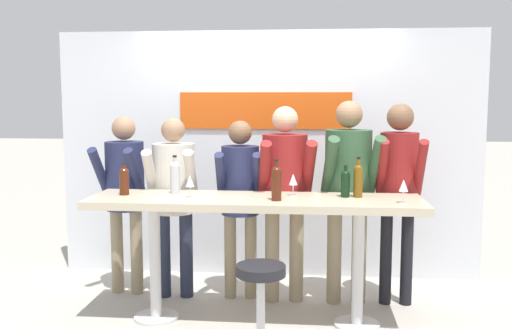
# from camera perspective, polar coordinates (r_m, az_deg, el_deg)

# --- Properties ---
(ground_plane) EXTENTS (40.00, 40.00, 0.00)m
(ground_plane) POSITION_cam_1_polar(r_m,az_deg,el_deg) (4.74, -0.12, -15.48)
(ground_plane) COLOR #B2ADA3
(back_wall) EXTENTS (4.20, 0.12, 2.44)m
(back_wall) POSITION_cam_1_polar(r_m,az_deg,el_deg) (5.72, 1.16, 1.06)
(back_wall) COLOR silver
(back_wall) RESTS_ON ground_plane
(tasting_table) EXTENTS (2.60, 0.65, 1.01)m
(tasting_table) POSITION_cam_1_polar(r_m,az_deg,el_deg) (4.48, -0.12, -5.10)
(tasting_table) COLOR beige
(tasting_table) RESTS_ON ground_plane
(bar_stool) EXTENTS (0.36, 0.36, 0.66)m
(bar_stool) POSITION_cam_1_polar(r_m,az_deg,el_deg) (4.00, 0.48, -13.11)
(bar_stool) COLOR silver
(bar_stool) RESTS_ON ground_plane
(person_far_left) EXTENTS (0.44, 0.54, 1.62)m
(person_far_left) POSITION_cam_1_polar(r_m,az_deg,el_deg) (5.28, -13.00, -1.99)
(person_far_left) COLOR gray
(person_far_left) RESTS_ON ground_plane
(person_left) EXTENTS (0.46, 0.54, 1.61)m
(person_left) POSITION_cam_1_polar(r_m,az_deg,el_deg) (5.10, -8.22, -2.35)
(person_left) COLOR #23283D
(person_left) RESTS_ON ground_plane
(person_center_left) EXTENTS (0.42, 0.52, 1.59)m
(person_center_left) POSITION_cam_1_polar(r_m,az_deg,el_deg) (5.02, -1.59, -2.48)
(person_center_left) COLOR gray
(person_center_left) RESTS_ON ground_plane
(person_center) EXTENTS (0.52, 0.61, 1.72)m
(person_center) POSITION_cam_1_polar(r_m,az_deg,el_deg) (4.93, 2.90, -1.84)
(person_center) COLOR gray
(person_center) RESTS_ON ground_plane
(person_center_right) EXTENTS (0.53, 0.62, 1.76)m
(person_center_right) POSITION_cam_1_polar(r_m,az_deg,el_deg) (4.95, 9.21, -1.53)
(person_center_right) COLOR gray
(person_center_right) RESTS_ON ground_plane
(person_right) EXTENTS (0.39, 0.53, 1.74)m
(person_right) POSITION_cam_1_polar(r_m,az_deg,el_deg) (4.99, 14.08, -1.50)
(person_right) COLOR black
(person_right) RESTS_ON ground_plane
(wine_bottle_0) EXTENTS (0.07, 0.07, 0.32)m
(wine_bottle_0) POSITION_cam_1_polar(r_m,az_deg,el_deg) (4.53, 10.18, -1.43)
(wine_bottle_0) COLOR brown
(wine_bottle_0) RESTS_ON tasting_table
(wine_bottle_1) EXTENTS (0.08, 0.08, 0.31)m
(wine_bottle_1) POSITION_cam_1_polar(r_m,az_deg,el_deg) (4.68, -8.11, -1.13)
(wine_bottle_1) COLOR #B7BCC1
(wine_bottle_1) RESTS_ON tasting_table
(wine_bottle_2) EXTENTS (0.08, 0.08, 0.32)m
(wine_bottle_2) POSITION_cam_1_polar(r_m,az_deg,el_deg) (4.31, 2.06, -1.72)
(wine_bottle_2) COLOR #4C1E0F
(wine_bottle_2) RESTS_ON tasting_table
(wine_bottle_3) EXTENTS (0.07, 0.07, 0.25)m
(wine_bottle_3) POSITION_cam_1_polar(r_m,az_deg,el_deg) (4.52, 8.92, -1.76)
(wine_bottle_3) COLOR black
(wine_bottle_3) RESTS_ON tasting_table
(wine_bottle_4) EXTENTS (0.08, 0.08, 0.26)m
(wine_bottle_4) POSITION_cam_1_polar(r_m,az_deg,el_deg) (4.69, -13.05, -1.49)
(wine_bottle_4) COLOR #4C1E0F
(wine_bottle_4) RESTS_ON tasting_table
(wine_glass_0) EXTENTS (0.07, 0.07, 0.18)m
(wine_glass_0) POSITION_cam_1_polar(r_m,az_deg,el_deg) (4.35, 14.54, -2.13)
(wine_glass_0) COLOR silver
(wine_glass_0) RESTS_ON tasting_table
(wine_glass_1) EXTENTS (0.07, 0.07, 0.18)m
(wine_glass_1) POSITION_cam_1_polar(r_m,az_deg,el_deg) (4.54, 3.74, -1.57)
(wine_glass_1) COLOR silver
(wine_glass_1) RESTS_ON tasting_table
(wine_glass_2) EXTENTS (0.07, 0.07, 0.18)m
(wine_glass_2) POSITION_cam_1_polar(r_m,az_deg,el_deg) (4.47, -6.62, -1.73)
(wine_glass_2) COLOR silver
(wine_glass_2) RESTS_ON tasting_table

